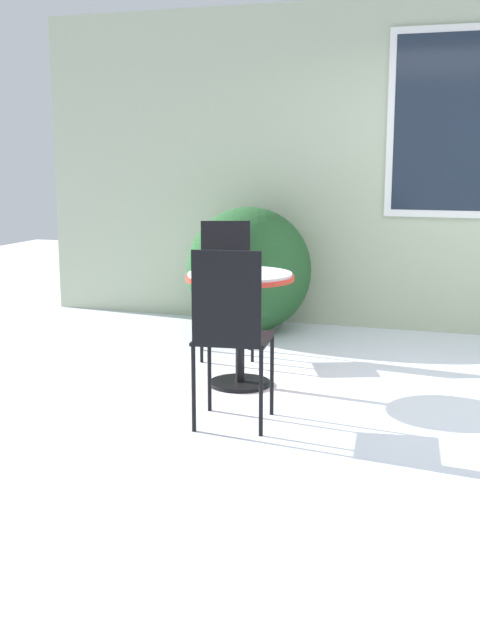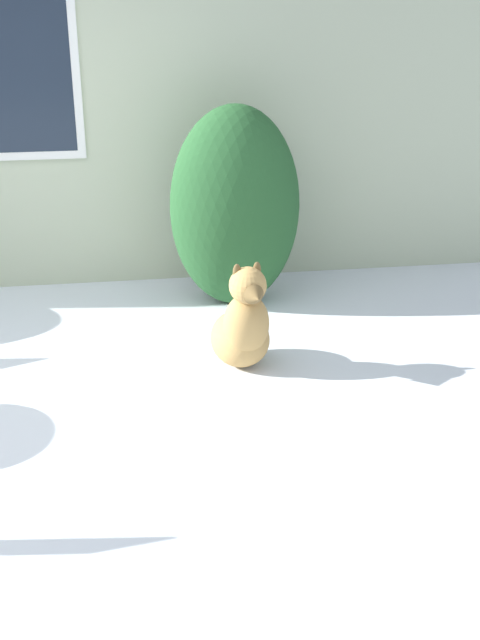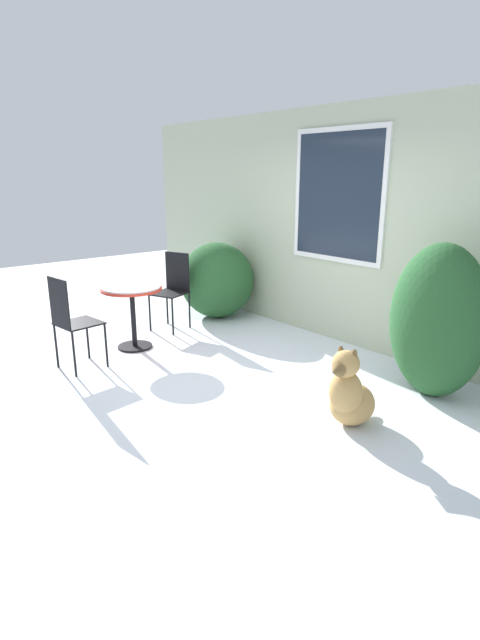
# 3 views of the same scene
# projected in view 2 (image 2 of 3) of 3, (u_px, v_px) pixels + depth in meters

# --- Properties ---
(shrub_middle) EXTENTS (0.94, 0.64, 1.47)m
(shrub_middle) POSITION_uv_depth(u_px,v_px,m) (235.00, 207.00, 5.78)
(shrub_middle) COLOR #235128
(shrub_middle) RESTS_ON ground_plane
(dog) EXTENTS (0.43, 0.66, 0.72)m
(dog) POSITION_uv_depth(u_px,v_px,m) (243.00, 327.00, 4.94)
(dog) COLOR tan
(dog) RESTS_ON ground_plane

